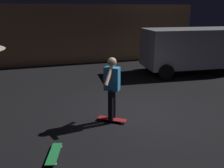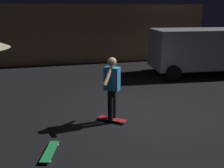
{
  "view_description": "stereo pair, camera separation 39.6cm",
  "coord_description": "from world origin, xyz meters",
  "px_view_note": "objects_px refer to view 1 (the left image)",
  "views": [
    {
      "loc": [
        -2.6,
        -5.81,
        2.89
      ],
      "look_at": [
        -0.85,
        -0.27,
        1.05
      ],
      "focal_mm": 38.25,
      "sensor_mm": 36.0,
      "label": 1
    },
    {
      "loc": [
        -2.22,
        -5.92,
        2.89
      ],
      "look_at": [
        -0.85,
        -0.27,
        1.05
      ],
      "focal_mm": 38.25,
      "sensor_mm": 36.0,
      "label": 2
    }
  ],
  "objects_px": {
    "parked_van": "(193,48)",
    "skateboard_ridden": "(112,119)",
    "skater": "(112,84)",
    "skateboard_spare": "(54,154)"
  },
  "relations": [
    {
      "from": "skateboard_ridden",
      "to": "skater",
      "type": "xyz_separation_m",
      "value": [
        0.0,
        0.0,
        0.98
      ]
    },
    {
      "from": "parked_van",
      "to": "skater",
      "type": "relative_size",
      "value": 2.85
    },
    {
      "from": "skateboard_spare",
      "to": "skater",
      "type": "bearing_deg",
      "value": 35.78
    },
    {
      "from": "skater",
      "to": "skateboard_spare",
      "type": "bearing_deg",
      "value": -144.22
    },
    {
      "from": "skater",
      "to": "parked_van",
      "type": "bearing_deg",
      "value": 36.61
    },
    {
      "from": "parked_van",
      "to": "skater",
      "type": "height_order",
      "value": "parked_van"
    },
    {
      "from": "skateboard_ridden",
      "to": "skater",
      "type": "height_order",
      "value": "skater"
    },
    {
      "from": "parked_van",
      "to": "skateboard_ridden",
      "type": "xyz_separation_m",
      "value": [
        -5.21,
        -3.87,
        -1.11
      ]
    },
    {
      "from": "skateboard_ridden",
      "to": "skater",
      "type": "bearing_deg",
      "value": 0.0
    },
    {
      "from": "parked_van",
      "to": "skateboard_spare",
      "type": "distance_m",
      "value": 8.55
    }
  ]
}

